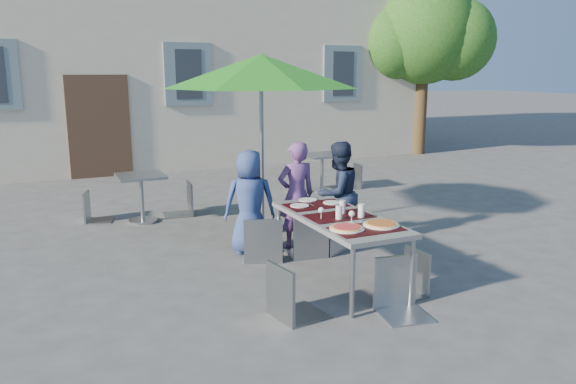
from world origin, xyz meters
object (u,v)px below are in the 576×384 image
dining_table (339,221)px  pizza_near_left (347,228)px  bg_chair_l_0 (92,189)px  chair_0 (263,212)px  cafe_table_1 (322,166)px  child_2 (338,194)px  pizza_near_right (381,224)px  patio_umbrella (261,72)px  chair_5 (401,253)px  chair_3 (290,258)px  child_0 (250,202)px  chair_1 (309,210)px  child_1 (296,195)px  chair_4 (411,247)px  bg_chair_l_1 (305,165)px  chair_2 (335,205)px  bg_chair_r_0 (183,179)px  cafe_table_0 (141,190)px  bg_chair_r_1 (354,162)px

dining_table → pizza_near_left: bearing=-111.2°
dining_table → bg_chair_l_0: size_ratio=2.11×
chair_0 → bg_chair_l_0: chair_0 is taller
cafe_table_1 → child_2: bearing=-114.3°
pizza_near_right → patio_umbrella: patio_umbrella is taller
bg_chair_l_0 → chair_5: bearing=-63.5°
chair_3 → child_0: bearing=80.0°
chair_3 → bg_chair_l_0: size_ratio=1.16×
chair_3 → bg_chair_l_0: 4.61m
child_2 → chair_1: (-0.59, -0.32, -0.09)m
child_1 → chair_4: bearing=103.5°
bg_chair_l_0 → child_0: bearing=-55.6°
pizza_near_left → bg_chair_l_1: (1.92, 4.88, -0.24)m
dining_table → chair_1: bearing=85.3°
child_0 → child_1: size_ratio=0.95×
chair_2 → bg_chair_r_0: bearing=115.9°
child_1 → chair_4: 1.98m
chair_3 → bg_chair_l_0: (-1.33, 4.42, -0.09)m
cafe_table_0 → patio_umbrella: bearing=-38.5°
dining_table → child_1: size_ratio=1.31×
chair_4 → bg_chair_l_1: bg_chair_l_1 is taller
child_2 → pizza_near_right: bearing=59.0°
pizza_near_left → cafe_table_0: (-1.32, 3.93, -0.27)m
chair_1 → chair_4: (0.44, -1.49, -0.10)m
chair_2 → cafe_table_0: size_ratio=1.43×
child_2 → chair_1: child_2 is taller
child_2 → chair_3: (-1.54, -1.83, -0.10)m
chair_0 → bg_chair_r_0: 2.65m
dining_table → cafe_table_0: dining_table is taller
patio_umbrella → pizza_near_right: bearing=-85.8°
chair_0 → cafe_table_0: (-1.02, 2.45, -0.12)m
chair_5 → cafe_table_0: chair_5 is taller
pizza_near_left → child_1: child_1 is taller
dining_table → chair_3: (-0.88, -0.63, -0.10)m
dining_table → bg_chair_l_0: bg_chair_l_0 is taller
bg_chair_l_0 → cafe_table_0: bearing=-27.2°
child_1 → chair_1: bearing=86.5°
chair_2 → chair_5: 1.90m
bg_chair_l_1 → child_0: bearing=-126.6°
bg_chair_l_0 → bg_chair_r_0: bg_chair_r_0 is taller
bg_chair_l_1 → pizza_near_left: bearing=-111.5°
child_1 → patio_umbrella: size_ratio=0.51×
child_1 → cafe_table_0: child_1 is taller
chair_1 → bg_chair_r_0: chair_1 is taller
cafe_table_1 → bg_chair_l_1: bg_chair_l_1 is taller
child_1 → cafe_table_1: 3.53m
chair_4 → bg_chair_r_1: bg_chair_r_1 is taller
chair_1 → cafe_table_0: chair_1 is taller
chair_2 → chair_4: bearing=-88.5°
chair_2 → chair_4: (0.04, -1.54, -0.11)m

